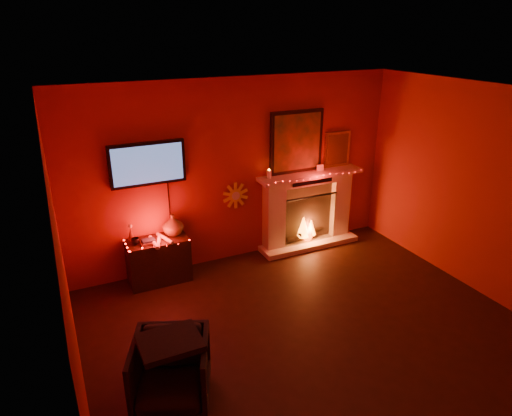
{
  "coord_description": "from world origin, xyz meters",
  "views": [
    {
      "loc": [
        -2.47,
        -3.35,
        3.35
      ],
      "look_at": [
        -0.09,
        1.7,
        1.09
      ],
      "focal_mm": 32.0,
      "sensor_mm": 36.0,
      "label": 1
    }
  ],
  "objects": [
    {
      "name": "room",
      "position": [
        0.0,
        0.0,
        1.35
      ],
      "size": [
        5.0,
        5.0,
        5.0
      ],
      "color": "black",
      "rests_on": "ground"
    },
    {
      "name": "fireplace",
      "position": [
        1.14,
        2.39,
        0.72
      ],
      "size": [
        1.72,
        0.4,
        2.18
      ],
      "color": "beige",
      "rests_on": "floor"
    },
    {
      "name": "tv",
      "position": [
        -1.3,
        2.45,
        1.65
      ],
      "size": [
        1.0,
        0.07,
        1.24
      ],
      "color": "black",
      "rests_on": "room"
    },
    {
      "name": "sunburst_clock",
      "position": [
        -0.05,
        2.48,
        1.0
      ],
      "size": [
        0.4,
        0.03,
        0.4
      ],
      "color": "yellow",
      "rests_on": "room"
    },
    {
      "name": "console_table",
      "position": [
        -1.29,
        2.27,
        0.37
      ],
      "size": [
        0.83,
        0.52,
        0.93
      ],
      "color": "black",
      "rests_on": "floor"
    },
    {
      "name": "armchair",
      "position": [
        -1.74,
        0.06,
        0.33
      ],
      "size": [
        0.92,
        0.93,
        0.66
      ],
      "primitive_type": "imported",
      "rotation": [
        0.0,
        0.0,
        -0.39
      ],
      "color": "black",
      "rests_on": "floor"
    }
  ]
}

